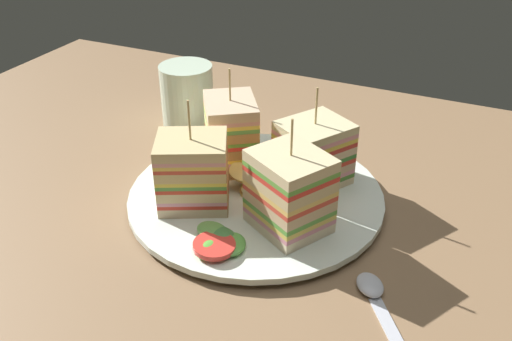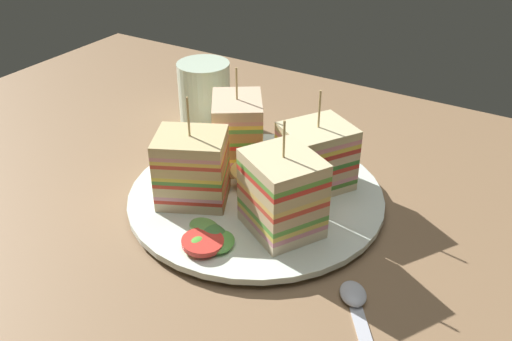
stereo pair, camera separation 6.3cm
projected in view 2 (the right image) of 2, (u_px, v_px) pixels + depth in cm
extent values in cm
cube|color=#876748|center=(256.00, 208.00, 65.59)|extent=(117.03, 78.29, 1.80)
cylinder|color=white|center=(256.00, 200.00, 64.97)|extent=(18.27, 18.27, 0.60)
cylinder|color=white|center=(256.00, 195.00, 64.62)|extent=(29.47, 29.47, 0.73)
cube|color=beige|center=(194.00, 194.00, 63.20)|extent=(9.51, 8.94, 1.11)
cube|color=#9E7242|center=(226.00, 196.00, 62.91)|extent=(2.96, 5.68, 1.11)
cube|color=red|center=(193.00, 188.00, 62.79)|extent=(9.51, 8.94, 0.44)
cube|color=pink|center=(193.00, 185.00, 62.56)|extent=(9.51, 8.94, 0.44)
cube|color=beige|center=(193.00, 179.00, 62.16)|extent=(9.51, 8.94, 1.11)
cube|color=#B2844C|center=(225.00, 181.00, 61.86)|extent=(2.96, 5.68, 1.11)
cube|color=red|center=(192.00, 173.00, 61.75)|extent=(9.51, 8.94, 0.44)
cube|color=#549B43|center=(192.00, 170.00, 61.52)|extent=(9.51, 8.94, 0.44)
cube|color=yellow|center=(192.00, 166.00, 61.29)|extent=(9.51, 8.94, 0.44)
cube|color=#DDC37D|center=(191.00, 160.00, 60.88)|extent=(9.51, 8.94, 1.11)
cube|color=#B2844C|center=(225.00, 162.00, 60.59)|extent=(2.96, 5.68, 1.11)
cube|color=#D24932|center=(191.00, 154.00, 60.47)|extent=(9.51, 8.94, 0.44)
cube|color=#F7D154|center=(191.00, 150.00, 60.24)|extent=(9.51, 8.94, 0.44)
cube|color=pink|center=(190.00, 147.00, 60.01)|extent=(9.51, 8.94, 0.44)
cube|color=#D7BF84|center=(190.00, 140.00, 59.60)|extent=(9.51, 8.94, 1.11)
cylinder|color=tan|center=(188.00, 117.00, 58.14)|extent=(0.24, 0.24, 4.49)
cube|color=beige|center=(282.00, 223.00, 58.44)|extent=(9.77, 9.41, 1.17)
cube|color=#9E7242|center=(264.00, 205.00, 61.20)|extent=(3.45, 5.70, 1.17)
cube|color=pink|center=(282.00, 216.00, 57.99)|extent=(9.77, 9.41, 0.56)
cube|color=#E2C857|center=(282.00, 212.00, 57.70)|extent=(9.77, 9.41, 0.56)
cube|color=#5FA844|center=(282.00, 208.00, 57.41)|extent=(9.77, 9.41, 0.56)
cube|color=#D5B78A|center=(282.00, 201.00, 56.96)|extent=(9.77, 9.41, 1.17)
cube|color=#B2844C|center=(264.00, 184.00, 59.71)|extent=(3.45, 5.70, 1.17)
cube|color=#DE4A37|center=(282.00, 194.00, 56.51)|extent=(9.77, 9.41, 0.56)
cube|color=#EEC864|center=(283.00, 189.00, 56.21)|extent=(9.77, 9.41, 0.56)
cube|color=beige|center=(283.00, 182.00, 55.76)|extent=(9.77, 9.41, 1.17)
cube|color=#9E7242|center=(265.00, 165.00, 58.52)|extent=(3.45, 5.70, 1.17)
cube|color=red|center=(283.00, 175.00, 55.31)|extent=(9.77, 9.41, 0.56)
cube|color=#64AF43|center=(283.00, 170.00, 55.02)|extent=(9.77, 9.41, 0.56)
cube|color=beige|center=(283.00, 162.00, 54.57)|extent=(9.77, 9.41, 1.17)
cylinder|color=tan|center=(284.00, 139.00, 53.23)|extent=(0.24, 0.24, 3.96)
cube|color=beige|center=(315.00, 181.00, 65.71)|extent=(9.49, 9.82, 0.93)
cube|color=#B2844C|center=(288.00, 189.00, 64.29)|extent=(5.57, 3.61, 0.93)
cube|color=#4B852E|center=(315.00, 176.00, 65.32)|extent=(9.49, 9.82, 0.56)
cube|color=pink|center=(315.00, 172.00, 65.03)|extent=(9.49, 9.82, 0.56)
cube|color=#D7B28E|center=(316.00, 166.00, 64.65)|extent=(9.49, 9.82, 0.93)
cube|color=#B2844C|center=(288.00, 174.00, 63.22)|extent=(5.57, 3.61, 0.93)
cube|color=red|center=(316.00, 161.00, 64.26)|extent=(9.49, 9.82, 0.56)
cube|color=#388636|center=(316.00, 156.00, 63.97)|extent=(9.49, 9.82, 0.56)
cube|color=beige|center=(317.00, 151.00, 63.58)|extent=(9.49, 9.82, 0.93)
cube|color=#9E7242|center=(289.00, 158.00, 62.16)|extent=(5.57, 3.61, 0.93)
cube|color=red|center=(317.00, 145.00, 63.20)|extent=(9.49, 9.82, 0.56)
cube|color=#EED24B|center=(317.00, 141.00, 62.91)|extent=(9.49, 9.82, 0.56)
cube|color=pink|center=(318.00, 137.00, 62.62)|extent=(9.49, 9.82, 0.56)
cube|color=beige|center=(318.00, 131.00, 62.23)|extent=(9.49, 9.82, 0.93)
cylinder|color=tan|center=(319.00, 109.00, 60.84)|extent=(0.24, 0.24, 4.38)
cube|color=beige|center=(238.00, 159.00, 69.93)|extent=(9.07, 9.52, 1.18)
cube|color=#9E7242|center=(238.00, 174.00, 66.79)|extent=(4.97, 3.44, 1.18)
cube|color=red|center=(238.00, 153.00, 69.50)|extent=(9.07, 9.52, 0.50)
cube|color=pink|center=(238.00, 149.00, 69.24)|extent=(9.07, 9.52, 0.50)
cube|color=yellow|center=(238.00, 146.00, 68.98)|extent=(9.07, 9.52, 0.50)
cube|color=#D1B58D|center=(238.00, 140.00, 68.54)|extent=(9.07, 9.52, 1.18)
cube|color=#9E7242|center=(238.00, 155.00, 65.39)|extent=(4.97, 3.44, 1.18)
cube|color=red|center=(238.00, 134.00, 68.10)|extent=(9.07, 9.52, 0.50)
cube|color=#5EA73F|center=(237.00, 130.00, 67.84)|extent=(9.07, 9.52, 0.50)
cube|color=beige|center=(237.00, 124.00, 67.40)|extent=(9.07, 9.52, 1.18)
cube|color=#B2844C|center=(238.00, 138.00, 64.26)|extent=(4.97, 3.44, 1.18)
cube|color=#5AA64E|center=(237.00, 118.00, 66.96)|extent=(9.07, 9.52, 0.50)
cube|color=#F7DA50|center=(237.00, 114.00, 66.70)|extent=(9.07, 9.52, 0.50)
cube|color=#E5A69D|center=(237.00, 110.00, 66.44)|extent=(9.07, 9.52, 0.50)
cube|color=beige|center=(237.00, 104.00, 66.00)|extent=(9.07, 9.52, 1.18)
cylinder|color=tan|center=(237.00, 84.00, 64.67)|extent=(0.24, 0.24, 3.94)
cylinder|color=#F4D771|center=(255.00, 188.00, 64.72)|extent=(4.20, 4.21, 0.62)
cylinder|color=#E8D678|center=(259.00, 189.00, 63.62)|extent=(4.46, 4.46, 0.61)
cylinder|color=#E1CD72|center=(258.00, 172.00, 65.67)|extent=(5.71, 5.71, 0.71)
cylinder|color=#DBBA61|center=(248.00, 171.00, 64.70)|extent=(5.10, 5.12, 1.03)
ellipsoid|color=#59B13E|center=(199.00, 244.00, 55.59)|extent=(2.52, 3.45, 1.01)
ellipsoid|color=#4A802E|center=(211.00, 242.00, 56.02)|extent=(4.00, 3.61, 0.94)
ellipsoid|color=#427E3F|center=(212.00, 231.00, 57.38)|extent=(4.41, 3.03, 1.07)
ellipsoid|color=#59A947|center=(221.00, 242.00, 55.95)|extent=(3.81, 4.40, 0.89)
ellipsoid|color=#65A24B|center=(204.00, 227.00, 57.93)|extent=(4.09, 3.53, 1.05)
cylinder|color=red|center=(203.00, 242.00, 55.59)|extent=(4.31, 4.30, 0.81)
ellipsoid|color=silver|center=(353.00, 294.00, 51.51)|extent=(3.95, 4.18, 1.00)
cylinder|color=silver|center=(205.00, 94.00, 80.57)|extent=(7.55, 7.55, 9.26)
cylinder|color=white|center=(205.00, 110.00, 81.90)|extent=(6.94, 6.94, 4.17)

